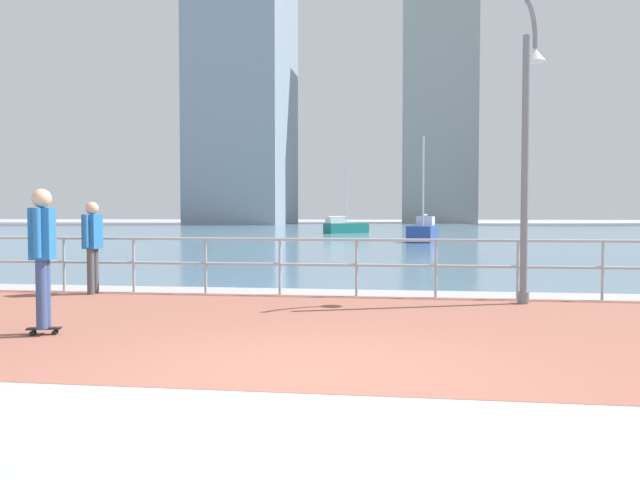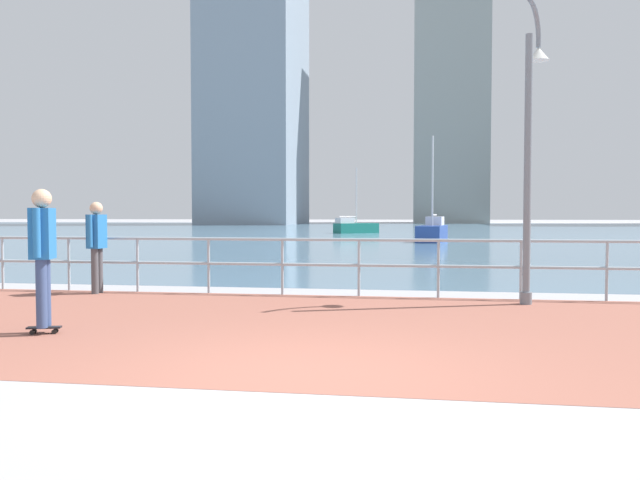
% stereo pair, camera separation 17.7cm
% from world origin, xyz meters
% --- Properties ---
extents(ground, '(220.00, 220.00, 0.00)m').
position_xyz_m(ground, '(0.00, 40.00, 0.00)').
color(ground, '#9E9EA3').
extents(brick_paving, '(28.00, 6.24, 0.01)m').
position_xyz_m(brick_paving, '(0.00, 2.55, 0.00)').
color(brick_paving, '#935647').
rests_on(brick_paving, ground).
extents(harbor_water, '(180.00, 88.00, 0.00)m').
position_xyz_m(harbor_water, '(0.00, 50.67, 0.00)').
color(harbor_water, slate).
rests_on(harbor_water, ground).
extents(waterfront_railing, '(25.25, 0.06, 1.04)m').
position_xyz_m(waterfront_railing, '(0.00, 5.67, 0.72)').
color(waterfront_railing, '#9EADB7').
rests_on(waterfront_railing, ground).
extents(lamppost, '(0.51, 0.77, 4.96)m').
position_xyz_m(lamppost, '(2.86, 5.23, 2.74)').
color(lamppost, slate).
rests_on(lamppost, ground).
extents(skateboarder, '(0.41, 0.55, 1.78)m').
position_xyz_m(skateboarder, '(-3.50, 1.51, 1.07)').
color(skateboarder, black).
rests_on(skateboarder, ground).
extents(bystander, '(0.25, 0.55, 1.70)m').
position_xyz_m(bystander, '(-4.83, 5.32, 1.00)').
color(bystander, '#4C4C51').
rests_on(bystander, ground).
extents(sailboat_blue, '(1.78, 4.09, 5.55)m').
position_xyz_m(sailboat_blue, '(1.78, 28.47, 0.53)').
color(sailboat_blue, '#284799').
rests_on(sailboat_blue, ground).
extents(sailboat_red, '(3.35, 3.11, 4.92)m').
position_xyz_m(sailboat_red, '(-3.69, 42.11, 0.47)').
color(sailboat_red, '#197266').
rests_on(sailboat_red, ground).
extents(tower_steel, '(12.43, 17.21, 44.85)m').
position_xyz_m(tower_steel, '(-21.72, 81.73, 21.59)').
color(tower_steel, '#8493A3').
rests_on(tower_steel, ground).
extents(tower_concrete, '(11.11, 15.60, 43.36)m').
position_xyz_m(tower_concrete, '(5.82, 97.78, 20.85)').
color(tower_concrete, '#939993').
rests_on(tower_concrete, ground).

